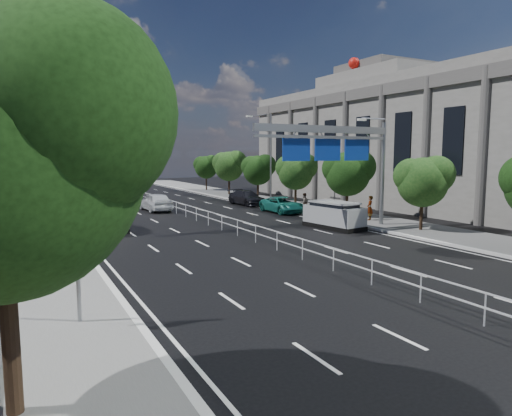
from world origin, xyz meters
TOP-DOWN VIEW (x-y plane):
  - ground at (0.00, 0.00)m, footprint 160.00×160.00m
  - sidewalk_near at (-11.50, 0.00)m, footprint 5.00×140.00m
  - kerb_near at (-9.00, 0.00)m, footprint 0.25×140.00m
  - kerb_far at (9.00, 0.00)m, footprint 0.25×140.00m
  - median_fence at (0.00, 22.50)m, footprint 0.05×85.00m
  - toilet_sign at (-10.95, 0.00)m, footprint 1.62×0.18m
  - overhead_gantry at (6.74, 10.05)m, footprint 10.24×0.38m
  - streetlight_far at (10.50, 26.00)m, footprint 2.78×2.40m
  - civic_hall at (23.72, 22.00)m, footprint 14.40×36.00m
  - near_tree_big at (-12.13, -4.53)m, footprint 5.72×5.33m
  - near_tree_back at (-11.94, 17.97)m, footprint 4.84×4.51m
  - far_tree_c at (11.24, 6.98)m, footprint 3.52×3.28m
  - far_tree_d at (11.25, 14.48)m, footprint 3.85×3.59m
  - far_tree_e at (11.25, 21.98)m, footprint 3.63×3.38m
  - far_tree_f at (11.24, 29.48)m, footprint 3.52×3.28m
  - far_tree_g at (11.25, 36.98)m, footprint 3.96×3.69m
  - far_tree_h at (11.24, 44.48)m, footprint 3.41×3.18m
  - white_minivan at (-6.66, 17.19)m, footprint 1.99×4.22m
  - red_bus at (-6.10, 40.66)m, footprint 3.96×10.98m
  - near_car_silver at (-1.00, 25.94)m, footprint 2.11×4.85m
  - near_car_dark at (-3.05, 61.78)m, footprint 1.87×4.27m
  - silver_minivan at (7.11, 10.84)m, footprint 2.41×4.59m
  - parked_car_teal at (8.30, 19.57)m, footprint 2.25×4.86m
  - parked_car_dark at (8.30, 26.44)m, footprint 2.36×5.10m
  - pedestrian_a at (11.24, 11.91)m, footprint 0.78×0.76m
  - pedestrian_b at (9.60, 18.17)m, footprint 0.80×0.63m

SIDE VIEW (x-z plane):
  - ground at x=0.00m, z-range 0.00..0.00m
  - sidewalk_near at x=-11.50m, z-range 0.00..0.14m
  - kerb_near at x=-9.00m, z-range -0.01..0.15m
  - kerb_far at x=9.00m, z-range -0.01..0.15m
  - median_fence at x=0.00m, z-range 0.01..1.04m
  - parked_car_teal at x=8.30m, z-range 0.00..1.35m
  - near_car_dark at x=-3.05m, z-range 0.00..1.37m
  - parked_car_dark at x=8.30m, z-range 0.00..1.44m
  - near_car_silver at x=-1.00m, z-range 0.00..1.63m
  - white_minivan at x=-6.66m, z-range -0.02..1.78m
  - silver_minivan at x=7.11m, z-range -0.02..1.81m
  - pedestrian_b at x=9.60m, z-range 0.14..1.75m
  - pedestrian_a at x=11.24m, z-range 0.14..1.95m
  - red_bus at x=-6.10m, z-range 0.07..3.28m
  - toilet_sign at x=-10.95m, z-range 0.77..5.11m
  - far_tree_h at x=11.24m, z-range 0.97..5.88m
  - far_tree_c at x=11.24m, z-range 0.95..5.90m
  - far_tree_f at x=11.24m, z-range 0.98..6.00m
  - far_tree_e at x=11.25m, z-range 0.99..6.12m
  - far_tree_d at x=11.25m, z-range 1.02..6.36m
  - far_tree_g at x=11.25m, z-range 1.03..6.48m
  - near_tree_back at x=-11.94m, z-range 1.27..7.96m
  - streetlight_far at x=10.50m, z-range 0.71..9.71m
  - near_tree_big at x=-12.13m, z-range 1.42..9.13m
  - overhead_gantry at x=6.74m, z-range 1.88..9.33m
  - civic_hall at x=23.72m, z-range -0.91..13.44m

